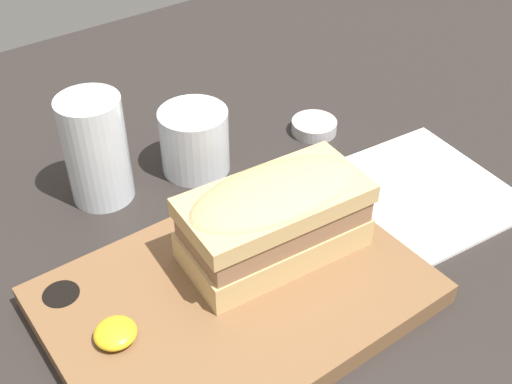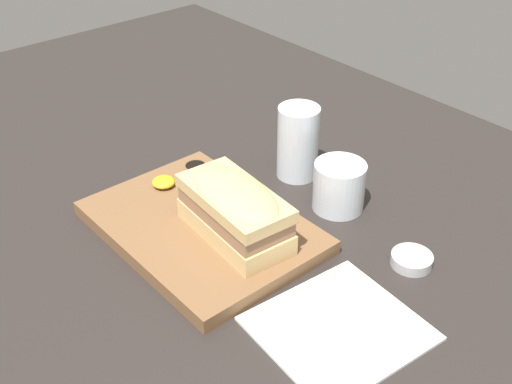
# 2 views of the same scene
# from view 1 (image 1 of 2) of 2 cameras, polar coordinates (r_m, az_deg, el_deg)

# --- Properties ---
(dining_table) EXTENTS (1.84, 1.08, 0.02)m
(dining_table) POSITION_cam_1_polar(r_m,az_deg,el_deg) (0.64, 1.79, -4.11)
(dining_table) COLOR #282321
(dining_table) RESTS_ON ground
(serving_board) EXTENTS (0.31, 0.22, 0.02)m
(serving_board) POSITION_cam_1_polar(r_m,az_deg,el_deg) (0.56, -1.91, -9.16)
(serving_board) COLOR brown
(serving_board) RESTS_ON dining_table
(sandwich) EXTENTS (0.17, 0.09, 0.08)m
(sandwich) POSITION_cam_1_polar(r_m,az_deg,el_deg) (0.55, 1.67, -2.05)
(sandwich) COLOR tan
(sandwich) RESTS_ON serving_board
(mustard_dollop) EXTENTS (0.03, 0.03, 0.01)m
(mustard_dollop) POSITION_cam_1_polar(r_m,az_deg,el_deg) (0.52, -12.39, -12.15)
(mustard_dollop) COLOR gold
(mustard_dollop) RESTS_ON serving_board
(water_glass) EXTENTS (0.06, 0.06, 0.12)m
(water_glass) POSITION_cam_1_polar(r_m,az_deg,el_deg) (0.66, -13.93, 3.12)
(water_glass) COLOR silver
(water_glass) RESTS_ON dining_table
(wine_glass) EXTENTS (0.07, 0.07, 0.07)m
(wine_glass) POSITION_cam_1_polar(r_m,az_deg,el_deg) (0.70, -5.46, 4.33)
(wine_glass) COLOR silver
(wine_glass) RESTS_ON dining_table
(napkin) EXTENTS (0.18, 0.19, 0.00)m
(napkin) POSITION_cam_1_polar(r_m,az_deg,el_deg) (0.70, 14.58, 0.14)
(napkin) COLOR white
(napkin) RESTS_ON dining_table
(condiment_dish) EXTENTS (0.05, 0.05, 0.01)m
(condiment_dish) POSITION_cam_1_polar(r_m,az_deg,el_deg) (0.77, 5.19, 5.82)
(condiment_dish) COLOR #B2B2B7
(condiment_dish) RESTS_ON dining_table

